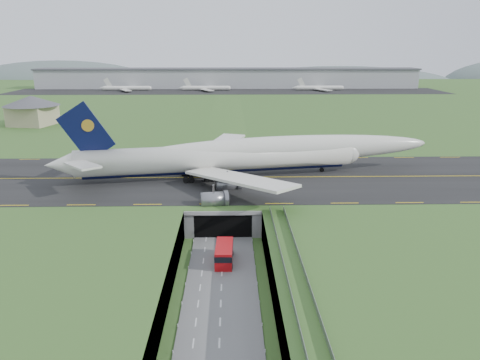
{
  "coord_description": "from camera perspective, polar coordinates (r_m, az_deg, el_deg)",
  "views": [
    {
      "loc": [
        1.63,
        -82.14,
        38.47
      ],
      "look_at": [
        3.77,
        20.0,
        9.15
      ],
      "focal_mm": 35.0,
      "sensor_mm": 36.0,
      "label": 1
    }
  ],
  "objects": [
    {
      "name": "guideway",
      "position": [
        71.83,
        6.57,
        -11.59
      ],
      "size": [
        3.0,
        53.0,
        7.05
      ],
      "color": "#A8A8A3",
      "rests_on": "ground"
    },
    {
      "name": "jumbo_jet",
      "position": [
        119.51,
        0.67,
        3.03
      ],
      "size": [
        98.75,
        62.13,
        20.86
      ],
      "rotation": [
        0.0,
        0.0,
        0.17
      ],
      "color": "silver",
      "rests_on": "ground"
    },
    {
      "name": "airfield_deck",
      "position": [
        89.49,
        -2.16,
        -7.35
      ],
      "size": [
        800.0,
        800.0,
        6.0
      ],
      "primitive_type": "cube",
      "color": "gray",
      "rests_on": "ground"
    },
    {
      "name": "tunnel_portal",
      "position": [
        104.92,
        -2.03,
        -3.56
      ],
      "size": [
        17.0,
        22.3,
        6.0
      ],
      "color": "gray",
      "rests_on": "ground"
    },
    {
      "name": "service_building",
      "position": [
        217.92,
        -24.03,
        8.04
      ],
      "size": [
        27.33,
        27.33,
        12.51
      ],
      "rotation": [
        0.0,
        0.0,
        -0.22
      ],
      "color": "tan",
      "rests_on": "ground"
    },
    {
      "name": "ground",
      "position": [
        90.72,
        -2.14,
        -9.09
      ],
      "size": [
        900.0,
        900.0,
        0.0
      ],
      "primitive_type": "plane",
      "color": "#325A24",
      "rests_on": "ground"
    },
    {
      "name": "cargo_terminal",
      "position": [
        382.34,
        -1.49,
        12.33
      ],
      "size": [
        320.0,
        67.0,
        15.6
      ],
      "color": "#B2B2B2",
      "rests_on": "ground"
    },
    {
      "name": "trench_road",
      "position": [
        83.94,
        -2.22,
        -11.2
      ],
      "size": [
        12.0,
        75.0,
        0.2
      ],
      "primitive_type": "cube",
      "color": "slate",
      "rests_on": "ground"
    },
    {
      "name": "shuttle_tram",
      "position": [
        86.83,
        -1.94,
        -8.95
      ],
      "size": [
        3.43,
        8.38,
        3.36
      ],
      "rotation": [
        0.0,
        0.0,
        -0.03
      ],
      "color": "#B30B10",
      "rests_on": "ground"
    },
    {
      "name": "taxiway",
      "position": [
        119.62,
        -1.94,
        0.3
      ],
      "size": [
        800.0,
        44.0,
        0.18
      ],
      "primitive_type": "cube",
      "color": "black",
      "rests_on": "airfield_deck"
    },
    {
      "name": "distant_hills",
      "position": [
        517.71,
        5.88,
        11.23
      ],
      "size": [
        700.0,
        91.0,
        60.0
      ],
      "color": "#51615E",
      "rests_on": "ground"
    }
  ]
}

